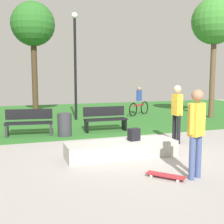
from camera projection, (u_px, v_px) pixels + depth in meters
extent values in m
plane|color=#9E9993|center=(139.00, 152.00, 8.11)|extent=(28.00, 28.00, 0.00)
cube|color=#2D6B28|center=(77.00, 115.00, 15.63)|extent=(26.60, 11.98, 0.01)
cube|color=#A8A59E|center=(121.00, 149.00, 7.57)|extent=(2.86, 0.82, 0.40)
cube|color=black|center=(134.00, 134.00, 7.65)|extent=(0.31, 0.25, 0.32)
cylinder|color=#3F5184|center=(198.00, 156.00, 6.01)|extent=(0.12, 0.12, 0.88)
cylinder|color=#3F5184|center=(192.00, 158.00, 5.87)|extent=(0.12, 0.12, 0.88)
cube|color=gold|center=(197.00, 120.00, 5.85)|extent=(0.37, 0.30, 0.66)
cylinder|color=gold|center=(202.00, 117.00, 5.95)|extent=(0.09, 0.09, 0.61)
cylinder|color=gold|center=(192.00, 119.00, 5.73)|extent=(0.09, 0.09, 0.61)
sphere|color=#9E7556|center=(197.00, 95.00, 5.79)|extent=(0.24, 0.24, 0.24)
cylinder|color=black|center=(178.00, 130.00, 9.00)|extent=(0.12, 0.12, 0.87)
cylinder|color=black|center=(174.00, 129.00, 9.20)|extent=(0.12, 0.12, 0.87)
cube|color=gold|center=(177.00, 105.00, 9.00)|extent=(0.22, 0.33, 0.65)
cylinder|color=gold|center=(180.00, 104.00, 8.85)|extent=(0.09, 0.09, 0.60)
cylinder|color=gold|center=(174.00, 103.00, 9.16)|extent=(0.09, 0.09, 0.60)
sphere|color=tan|center=(177.00, 89.00, 8.94)|extent=(0.24, 0.24, 0.24)
cube|color=#A5262D|center=(166.00, 175.00, 5.99)|extent=(0.68, 0.73, 0.02)
cylinder|color=silver|center=(180.00, 178.00, 5.92)|extent=(0.06, 0.06, 0.06)
cylinder|color=silver|center=(178.00, 181.00, 5.78)|extent=(0.06, 0.06, 0.06)
cylinder|color=silver|center=(154.00, 174.00, 6.20)|extent=(0.06, 0.06, 0.06)
cylinder|color=silver|center=(151.00, 176.00, 6.06)|extent=(0.06, 0.06, 0.06)
cube|color=black|center=(106.00, 119.00, 10.98)|extent=(1.61, 0.49, 0.06)
cube|color=black|center=(104.00, 111.00, 11.16)|extent=(1.60, 0.11, 0.36)
cube|color=black|center=(124.00, 124.00, 11.22)|extent=(0.09, 0.40, 0.45)
cube|color=black|center=(86.00, 126.00, 10.79)|extent=(0.09, 0.40, 0.45)
cube|color=black|center=(29.00, 123.00, 10.15)|extent=(1.64, 0.65, 0.06)
cube|color=black|center=(29.00, 114.00, 10.33)|extent=(1.59, 0.27, 0.36)
cube|color=#2D2D33|center=(51.00, 129.00, 10.32)|extent=(0.13, 0.40, 0.45)
cube|color=#2D2D33|center=(7.00, 130.00, 10.04)|extent=(0.13, 0.40, 0.45)
cylinder|color=brown|center=(212.00, 77.00, 14.38)|extent=(0.25, 0.25, 4.00)
sphere|color=#387F2D|center=(215.00, 21.00, 14.04)|extent=(2.21, 2.21, 2.21)
cylinder|color=#42301E|center=(35.00, 77.00, 14.99)|extent=(0.29, 0.29, 3.97)
sphere|color=#286623|center=(33.00, 24.00, 14.66)|extent=(2.18, 2.18, 2.18)
cylinder|color=black|center=(75.00, 70.00, 13.60)|extent=(0.12, 0.12, 4.65)
sphere|color=silver|center=(75.00, 15.00, 13.29)|extent=(0.28, 0.28, 0.28)
cylinder|color=#333338|center=(65.00, 125.00, 10.13)|extent=(0.48, 0.48, 0.79)
torus|color=black|center=(133.00, 110.00, 15.09)|extent=(0.64, 0.44, 0.72)
torus|color=black|center=(144.00, 108.00, 15.95)|extent=(0.64, 0.44, 0.72)
cube|color=#B22626|center=(139.00, 105.00, 15.50)|extent=(0.85, 0.57, 0.08)
cube|color=#2D4799|center=(139.00, 96.00, 15.44)|extent=(0.33, 0.30, 0.56)
sphere|color=#9E7556|center=(139.00, 89.00, 15.39)|extent=(0.22, 0.22, 0.22)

